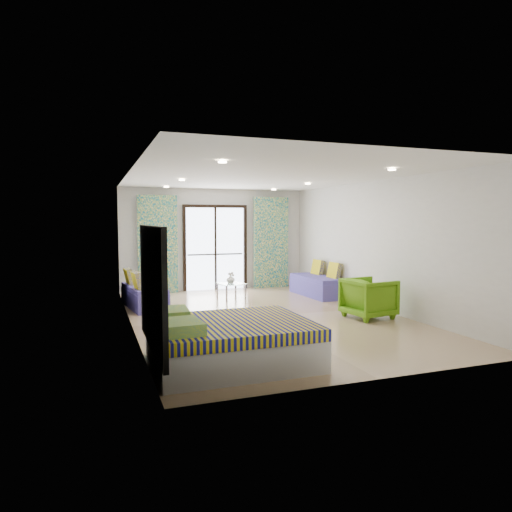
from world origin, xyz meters
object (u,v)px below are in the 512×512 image
object	(u,v)px
bed	(230,341)
coffee_table	(231,285)
daybed_left	(144,295)
daybed_right	(318,285)
armchair	(369,296)

from	to	relation	value
bed	coffee_table	size ratio (longest dim) A/B	3.06
bed	coffee_table	bearing A→B (deg)	73.02
daybed_left	coffee_table	distance (m)	2.10
daybed_right	daybed_left	bearing A→B (deg)	179.72
daybed_right	bed	bearing A→B (deg)	-130.65
coffee_table	armchair	distance (m)	3.45
armchair	daybed_left	bearing A→B (deg)	49.80
coffee_table	daybed_left	bearing A→B (deg)	-170.36
armchair	coffee_table	bearing A→B (deg)	25.56
daybed_right	coffee_table	world-z (taller)	daybed_right
daybed_left	daybed_right	world-z (taller)	daybed_right
daybed_left	coffee_table	xyz separation A→B (m)	(2.07, 0.35, 0.08)
bed	daybed_right	world-z (taller)	daybed_right
daybed_left	coffee_table	size ratio (longest dim) A/B	2.63
bed	coffee_table	xyz separation A→B (m)	(1.43, 4.69, 0.04)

